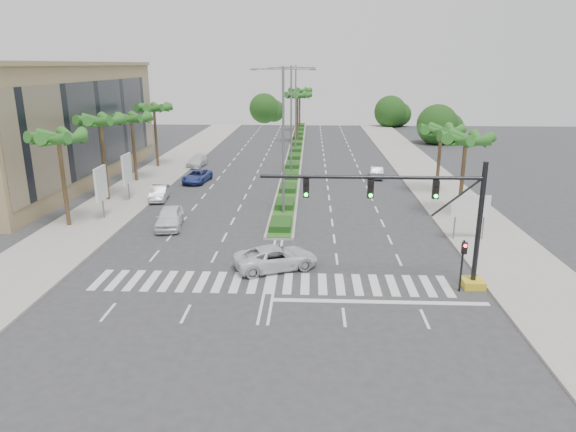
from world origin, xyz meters
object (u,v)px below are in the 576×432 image
(car_parked_b, at_px, (159,193))
(car_right, at_px, (376,172))
(car_parked_a, at_px, (170,217))
(car_crossing, at_px, (276,258))
(car_parked_c, at_px, (197,176))
(car_parked_d, at_px, (197,161))

(car_parked_b, distance_m, car_right, 23.83)
(car_parked_a, distance_m, car_crossing, 11.85)
(car_parked_c, height_order, car_crossing, car_crossing)
(car_parked_a, height_order, car_parked_c, car_parked_a)
(car_crossing, bearing_deg, car_parked_a, 25.09)
(car_parked_b, height_order, car_parked_d, car_parked_b)
(car_parked_d, distance_m, car_right, 22.05)
(car_parked_a, height_order, car_crossing, car_parked_a)
(car_parked_a, bearing_deg, car_parked_c, 87.00)
(car_parked_a, distance_m, car_parked_c, 15.78)
(car_parked_a, xyz_separation_m, car_parked_c, (-1.29, 15.73, -0.14))
(car_parked_b, distance_m, car_parked_d, 16.37)
(car_parked_b, xyz_separation_m, car_parked_d, (0.00, 16.37, -0.02))
(car_crossing, bearing_deg, car_right, -41.78)
(car_parked_c, xyz_separation_m, car_crossing, (10.06, -23.70, 0.07))
(car_parked_c, bearing_deg, car_parked_b, -96.89)
(car_parked_c, distance_m, car_parked_d, 9.09)
(car_right, bearing_deg, car_parked_a, 51.28)
(car_parked_b, bearing_deg, car_crossing, -59.81)
(car_crossing, relative_size, car_right, 1.29)
(car_parked_a, bearing_deg, car_parked_d, 89.70)
(car_parked_b, bearing_deg, car_parked_c, 69.48)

